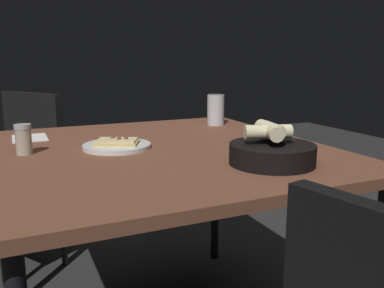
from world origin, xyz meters
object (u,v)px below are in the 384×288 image
(pizza_plate, at_px, (117,145))
(pepper_shaker, at_px, (24,141))
(dining_table, at_px, (162,164))
(bread_basket, at_px, (272,150))
(beer_glass, at_px, (216,112))
(chair_far, at_px, (14,169))

(pizza_plate, relative_size, pepper_shaker, 2.38)
(dining_table, distance_m, bread_basket, 0.40)
(bread_basket, bearing_deg, beer_glass, -14.47)
(pizza_plate, height_order, beer_glass, beer_glass)
(pizza_plate, bearing_deg, beer_glass, -60.36)
(beer_glass, relative_size, chair_far, 0.16)
(chair_far, bearing_deg, beer_glass, -120.59)
(dining_table, height_order, pepper_shaker, pepper_shaker)
(dining_table, bearing_deg, chair_far, 28.52)
(dining_table, bearing_deg, pizza_plate, 70.34)
(bread_basket, distance_m, chair_far, 1.37)
(dining_table, height_order, chair_far, chair_far)
(bread_basket, distance_m, pepper_shaker, 0.75)
(dining_table, relative_size, pizza_plate, 5.05)
(dining_table, distance_m, pizza_plate, 0.16)
(bread_basket, height_order, chair_far, chair_far)
(bread_basket, relative_size, pepper_shaker, 2.57)
(pepper_shaker, bearing_deg, beer_glass, -71.71)
(pepper_shaker, bearing_deg, pizza_plate, -96.17)
(pizza_plate, height_order, bread_basket, bread_basket)
(pepper_shaker, bearing_deg, chair_far, 2.78)
(bread_basket, height_order, pepper_shaker, bread_basket)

